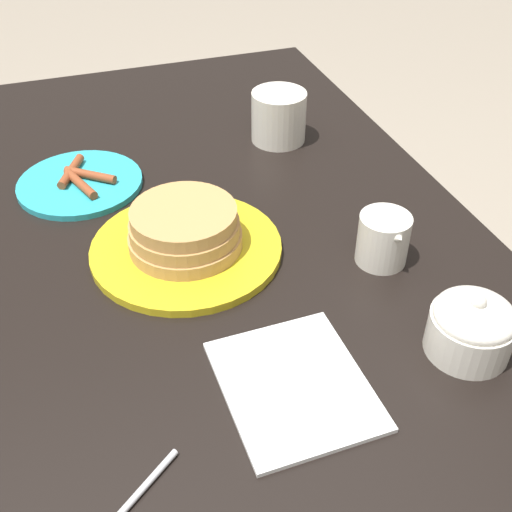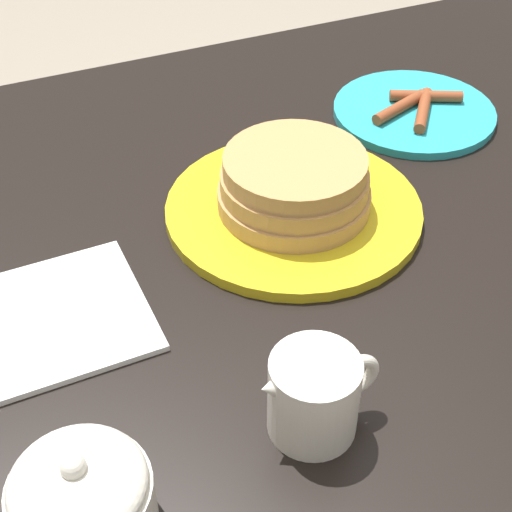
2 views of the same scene
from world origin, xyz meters
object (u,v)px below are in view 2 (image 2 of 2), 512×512
Objects in this scene: sugar_bowl at (82,499)px; pancake_plate at (294,193)px; side_plate_bacon at (414,111)px; napkin at (42,322)px; creamer_pitcher at (313,395)px.

pancake_plate is at bearing 42.84° from sugar_bowl.
napkin is at bearing -160.77° from side_plate_bacon.
pancake_plate is 0.39m from sugar_bowl.
sugar_bowl is (-0.18, -0.02, -0.00)m from creamer_pitcher.
sugar_bowl is (-0.28, -0.26, 0.01)m from pancake_plate.
side_plate_bacon is (0.22, 0.12, -0.02)m from pancake_plate.
side_plate_bacon is 2.02× the size of sugar_bowl.
pancake_plate is 2.58× the size of creamer_pitcher.
creamer_pitcher is (-0.32, -0.37, 0.03)m from side_plate_bacon.
creamer_pitcher is at bearing -48.89° from napkin.
creamer_pitcher reaches higher than napkin.
sugar_bowl is at bearing -137.16° from pancake_plate.
sugar_bowl is 0.52× the size of napkin.
sugar_bowl reaches higher than pancake_plate.
creamer_pitcher reaches higher than pancake_plate.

